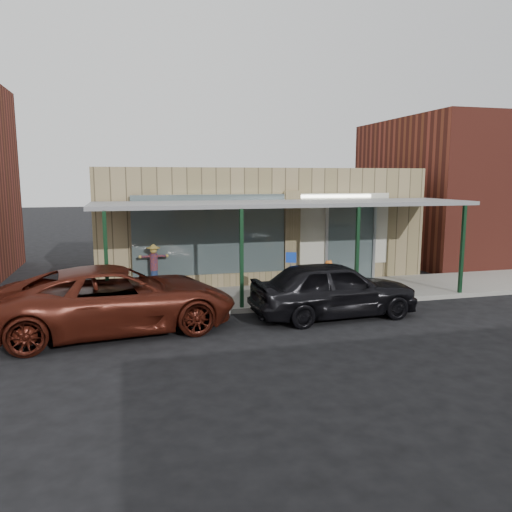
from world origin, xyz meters
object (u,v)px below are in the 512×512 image
object	(u,v)px
barrel_scarecrow	(154,276)
car_maroon	(118,299)
handicap_sign	(291,270)
barrel_pumpkin	(313,286)
parked_sedan	(334,289)

from	to	relation	value
barrel_scarecrow	car_maroon	world-z (taller)	barrel_scarecrow
barrel_scarecrow	car_maroon	distance (m)	3.71
handicap_sign	car_maroon	distance (m)	5.14
car_maroon	barrel_pumpkin	bearing A→B (deg)	-79.05
handicap_sign	parked_sedan	world-z (taller)	handicap_sign
barrel_scarecrow	barrel_pumpkin	world-z (taller)	barrel_scarecrow
barrel_pumpkin	car_maroon	bearing A→B (deg)	-161.67
barrel_pumpkin	handicap_sign	bearing A→B (deg)	-140.47
handicap_sign	car_maroon	world-z (taller)	handicap_sign
car_maroon	handicap_sign	bearing A→B (deg)	-84.47
barrel_scarecrow	handicap_sign	size ratio (longest dim) A/B	1.05
car_maroon	parked_sedan	bearing A→B (deg)	-99.30
barrel_pumpkin	barrel_scarecrow	bearing A→B (deg)	162.67
barrel_pumpkin	parked_sedan	size ratio (longest dim) A/B	0.14
barrel_scarecrow	barrel_pumpkin	bearing A→B (deg)	-22.16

